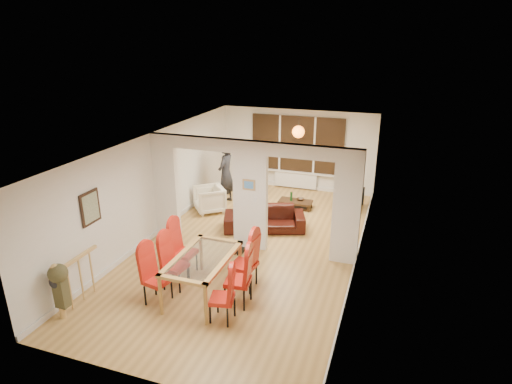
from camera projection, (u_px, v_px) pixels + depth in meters
The scene contains 24 objects.
floor at pixel (251, 246), 10.28m from camera, with size 5.00×9.00×0.01m, color tan.
room_walls at pixel (250, 196), 9.83m from camera, with size 5.00×9.00×2.60m, color silver, non-canonical shape.
divider_wall at pixel (250, 196), 9.83m from camera, with size 5.00×0.18×2.60m, color white.
bay_window_blinds at pixel (297, 144), 13.71m from camera, with size 3.00×0.08×1.80m, color black.
radiator at pixel (295, 180), 14.08m from camera, with size 1.40×0.08×0.50m, color white.
pendant_light at pixel (298, 132), 12.38m from camera, with size 0.36×0.36×0.36m, color orange.
stair_newel at pixel (79, 277), 7.94m from camera, with size 0.40×1.20×1.10m, color tan, non-canonical shape.
wall_poster at pixel (90, 208), 8.35m from camera, with size 0.04×0.52×0.67m, color gray.
pillar_photo at pixel (249, 185), 9.64m from camera, with size 0.30×0.03×0.25m, color #4C8CD8.
dining_table at pixel (203, 276), 8.24m from camera, with size 0.99×1.76×0.82m, color #B38542, non-canonical shape.
dining_chair_la at pixel (157, 276), 7.96m from camera, with size 0.44×0.44×1.10m, color red, non-canonical shape.
dining_chair_lb at pixel (175, 263), 8.44m from camera, with size 0.43×0.43×1.08m, color red, non-canonical shape.
dining_chair_lc at pixel (184, 250), 8.91m from camera, with size 0.45×0.45×1.13m, color red, non-canonical shape.
dining_chair_ra at pixel (222, 295), 7.45m from camera, with size 0.41×0.41×1.03m, color red, non-canonical shape.
dining_chair_rb at pixel (238, 277), 7.90m from camera, with size 0.46×0.46×1.14m, color red, non-canonical shape.
dining_chair_rc at pixel (244, 261), 8.41m from camera, with size 0.47×0.47×1.18m, color red, non-canonical shape.
sofa at pixel (264, 218), 11.10m from camera, with size 2.07×0.81×0.60m, color black.
armchair at pixel (209, 199), 12.23m from camera, with size 0.81×0.79×0.74m, color silver.
person at pixel (226, 173), 12.70m from camera, with size 0.44×0.67×1.84m, color black.
television at pixel (353, 199), 12.47m from camera, with size 0.13×0.96×0.56m, color black.
coffee_table at pixel (295, 204), 12.56m from camera, with size 0.96×0.48×0.22m, color #342111, non-canonical shape.
bottle at pixel (291, 196), 12.49m from camera, with size 0.07×0.07×0.28m, color #143F19.
bowl at pixel (300, 199), 12.57m from camera, with size 0.21×0.21×0.05m, color #342111.
shoes at pixel (238, 251), 9.96m from camera, with size 0.25×0.27×0.10m, color black, non-canonical shape.
Camera 1 is at (3.12, -8.66, 4.75)m, focal length 30.00 mm.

